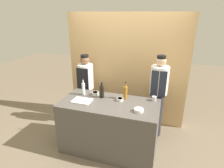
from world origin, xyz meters
TOP-DOWN VIEW (x-y plane):
  - ground_plane at (0.00, 0.00)m, footprint 14.00×14.00m
  - cabinet_wall at (0.00, 1.19)m, footprint 2.62×0.18m
  - counter at (0.00, 0.00)m, footprint 1.68×0.82m
  - sauce_bowl_yellow at (0.54, -0.15)m, footprint 0.15×0.15m
  - sauce_bowl_white at (0.16, 0.13)m, footprint 0.12×0.12m
  - sauce_bowl_purple at (-0.35, 0.22)m, footprint 0.13×0.13m
  - cutting_board at (-0.46, -0.09)m, footprint 0.32×0.24m
  - bottle_clear at (-0.56, 0.17)m, footprint 0.06×0.06m
  - bottle_soy at (-0.19, 0.16)m, footprint 0.08×0.08m
  - bottle_amber at (0.23, 0.23)m, footprint 0.07×0.07m
  - cup_steel at (0.72, 0.31)m, footprint 0.08×0.08m
  - chef_left at (-0.76, 0.70)m, footprint 0.32×0.32m
  - chef_right at (0.76, 0.70)m, footprint 0.34×0.34m

SIDE VIEW (x-z plane):
  - ground_plane at x=0.00m, z-range 0.00..0.00m
  - counter at x=0.00m, z-range 0.00..0.95m
  - chef_left at x=-0.76m, z-range 0.07..1.65m
  - chef_right at x=0.76m, z-range 0.07..1.74m
  - cutting_board at x=-0.46m, z-range 0.95..0.97m
  - sauce_bowl_white at x=0.16m, z-range 0.95..1.00m
  - sauce_bowl_yellow at x=0.54m, z-range 0.95..1.00m
  - sauce_bowl_purple at x=-0.35m, z-range 0.95..1.01m
  - cup_steel at x=0.72m, z-range 0.95..1.03m
  - bottle_soy at x=-0.19m, z-range 0.92..1.21m
  - bottle_clear at x=-0.56m, z-range 0.91..1.23m
  - bottle_amber at x=0.23m, z-range 0.91..1.24m
  - cabinet_wall at x=0.00m, z-range 0.00..2.40m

